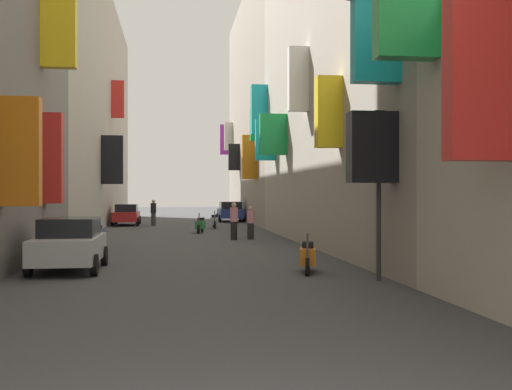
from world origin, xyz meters
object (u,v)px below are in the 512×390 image
at_px(parked_car_silver, 69,243).
at_px(traffic_light_near_corner, 379,165).
at_px(scooter_green, 200,225).
at_px(parked_car_red, 127,214).
at_px(scooter_orange, 308,256).
at_px(scooter_silver, 214,221).
at_px(pedestrian_crossing, 234,221).
at_px(scooter_blue, 97,235).
at_px(parked_car_blue, 230,211).
at_px(pedestrian_near_left, 153,213).
at_px(pedestrian_near_right, 251,223).

height_order(parked_car_silver, traffic_light_near_corner, traffic_light_near_corner).
bearing_deg(traffic_light_near_corner, scooter_green, 100.12).
distance_m(parked_car_red, scooter_orange, 28.95).
bearing_deg(scooter_silver, parked_car_silver, -104.19).
bearing_deg(pedestrian_crossing, scooter_blue, -157.90).
distance_m(parked_car_blue, traffic_light_near_corner, 34.96).
height_order(scooter_orange, pedestrian_near_left, pedestrian_near_left).
distance_m(parked_car_blue, parked_car_red, 9.11).
distance_m(parked_car_silver, traffic_light_near_corner, 9.08).
relative_size(parked_car_blue, parked_car_silver, 1.06).
xyz_separation_m(parked_car_silver, pedestrian_near_left, (1.66, 25.60, 0.11)).
distance_m(scooter_orange, pedestrian_near_left, 27.35).
bearing_deg(pedestrian_near_right, pedestrian_crossing, -160.75).
xyz_separation_m(parked_car_red, pedestrian_crossing, (6.12, -15.12, 0.13)).
relative_size(scooter_silver, pedestrian_near_right, 1.20).
distance_m(parked_car_silver, scooter_blue, 9.22).
relative_size(scooter_blue, pedestrian_near_right, 1.19).
height_order(scooter_blue, scooter_silver, same).
distance_m(scooter_blue, scooter_orange, 12.62).
xyz_separation_m(scooter_blue, scooter_silver, (5.88, 12.96, 0.00)).
bearing_deg(scooter_silver, parked_car_blue, 78.83).
bearing_deg(traffic_light_near_corner, parked_car_silver, 158.62).
bearing_deg(pedestrian_near_left, pedestrian_near_right, -69.57).
distance_m(scooter_green, pedestrian_crossing, 5.91).
bearing_deg(scooter_green, parked_car_red, 116.89).
relative_size(parked_car_blue, pedestrian_near_left, 2.30).
bearing_deg(pedestrian_near_right, parked_car_silver, -119.26).
bearing_deg(parked_car_silver, pedestrian_crossing, 63.32).
height_order(pedestrian_near_right, traffic_light_near_corner, traffic_light_near_corner).
bearing_deg(pedestrian_crossing, scooter_green, 103.35).
bearing_deg(parked_car_red, pedestrian_near_right, -64.85).
distance_m(parked_car_silver, scooter_green, 18.03).
bearing_deg(pedestrian_near_left, traffic_light_near_corner, -77.19).
height_order(scooter_blue, pedestrian_near_left, pedestrian_near_left).
bearing_deg(scooter_orange, parked_car_silver, 169.45).
height_order(scooter_silver, traffic_light_near_corner, traffic_light_near_corner).
height_order(scooter_blue, pedestrian_crossing, pedestrian_crossing).
bearing_deg(pedestrian_crossing, pedestrian_near_right, 19.25).
bearing_deg(parked_car_silver, pedestrian_near_left, 86.29).
bearing_deg(scooter_green, scooter_orange, -83.16).
distance_m(parked_car_blue, pedestrian_near_left, 8.41).
height_order(parked_car_silver, scooter_green, parked_car_silver).
relative_size(parked_car_blue, pedestrian_crossing, 2.30).
height_order(scooter_green, pedestrian_near_right, pedestrian_near_right).
bearing_deg(pedestrian_near_left, scooter_blue, -96.74).
xyz_separation_m(parked_car_silver, pedestrian_near_right, (6.73, 12.01, 0.00)).
height_order(parked_car_red, pedestrian_near_right, pedestrian_near_right).
height_order(parked_car_red, parked_car_silver, parked_car_silver).
bearing_deg(pedestrian_near_right, parked_car_red, 115.15).
relative_size(pedestrian_crossing, traffic_light_near_corner, 0.41).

